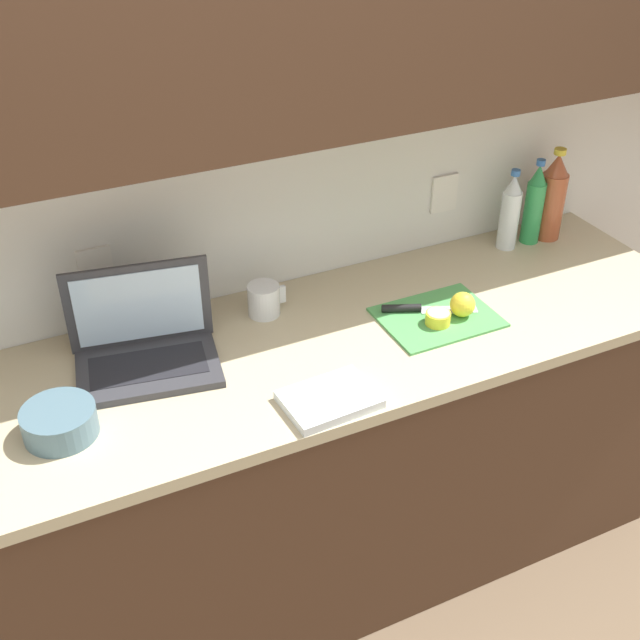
# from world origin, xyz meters

# --- Properties ---
(ground_plane) EXTENTS (12.00, 12.00, 0.00)m
(ground_plane) POSITION_xyz_m (0.00, 0.00, 0.00)
(ground_plane) COLOR brown
(ground_plane) RESTS_ON ground
(wall_back) EXTENTS (5.20, 0.38, 2.60)m
(wall_back) POSITION_xyz_m (0.00, 0.26, 1.56)
(wall_back) COLOR white
(wall_back) RESTS_ON ground_plane
(counter_unit) EXTENTS (2.54, 0.66, 0.89)m
(counter_unit) POSITION_xyz_m (-0.02, 0.00, 0.45)
(counter_unit) COLOR #472D1E
(counter_unit) RESTS_ON ground_plane
(laptop) EXTENTS (0.40, 0.29, 0.25)m
(laptop) POSITION_xyz_m (-0.30, 0.11, 0.95)
(laptop) COLOR #333338
(laptop) RESTS_ON counter_unit
(cutting_board) EXTENTS (0.32, 0.24, 0.01)m
(cutting_board) POSITION_xyz_m (0.49, -0.04, 0.89)
(cutting_board) COLOR #4C9E51
(cutting_board) RESTS_ON counter_unit
(knife) EXTENTS (0.26, 0.13, 0.02)m
(knife) POSITION_xyz_m (0.44, 0.01, 0.90)
(knife) COLOR silver
(knife) RESTS_ON cutting_board
(lemon_half_cut) EXTENTS (0.07, 0.07, 0.04)m
(lemon_half_cut) POSITION_xyz_m (0.47, -0.07, 0.91)
(lemon_half_cut) COLOR yellow
(lemon_half_cut) RESTS_ON cutting_board
(lemon_whole_beside) EXTENTS (0.07, 0.07, 0.07)m
(lemon_whole_beside) POSITION_xyz_m (0.55, -0.06, 0.93)
(lemon_whole_beside) COLOR yellow
(lemon_whole_beside) RESTS_ON cutting_board
(bottle_green_soda) EXTENTS (0.06, 0.06, 0.26)m
(bottle_green_soda) POSITION_xyz_m (0.91, 0.22, 1.01)
(bottle_green_soda) COLOR silver
(bottle_green_soda) RESTS_ON counter_unit
(bottle_oil_tall) EXTENTS (0.06, 0.06, 0.28)m
(bottle_oil_tall) POSITION_xyz_m (1.00, 0.22, 1.02)
(bottle_oil_tall) COLOR #2D934C
(bottle_oil_tall) RESTS_ON counter_unit
(bottle_water_clear) EXTENTS (0.08, 0.08, 0.30)m
(bottle_water_clear) POSITION_xyz_m (1.07, 0.22, 1.03)
(bottle_water_clear) COLOR #A34C2D
(bottle_water_clear) RESTS_ON counter_unit
(measuring_cup) EXTENTS (0.11, 0.09, 0.09)m
(measuring_cup) POSITION_xyz_m (0.06, 0.19, 0.93)
(measuring_cup) COLOR silver
(measuring_cup) RESTS_ON counter_unit
(bowl_white) EXTENTS (0.17, 0.17, 0.07)m
(bowl_white) POSITION_xyz_m (-0.55, -0.08, 0.92)
(bowl_white) COLOR slate
(bowl_white) RESTS_ON counter_unit
(dish_towel) EXTENTS (0.23, 0.17, 0.02)m
(dish_towel) POSITION_xyz_m (0.05, -0.24, 0.90)
(dish_towel) COLOR white
(dish_towel) RESTS_ON counter_unit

